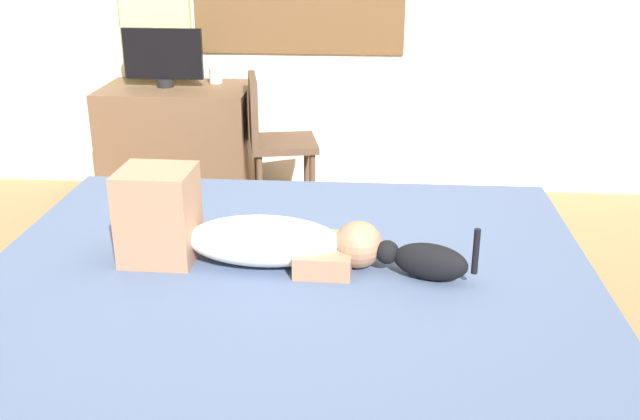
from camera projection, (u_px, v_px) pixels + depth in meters
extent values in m
plane|color=olive|center=(257.00, 393.00, 2.75)|extent=(16.00, 16.00, 0.00)
cube|color=#997A56|center=(290.00, 376.00, 2.74)|extent=(2.24, 1.95, 0.14)
cube|color=#425170|center=(289.00, 316.00, 2.64)|extent=(2.17, 1.90, 0.38)
ellipsoid|color=silver|center=(264.00, 241.00, 2.59)|extent=(0.57, 0.28, 0.17)
sphere|color=#8C664C|center=(359.00, 245.00, 2.56)|extent=(0.17, 0.17, 0.17)
cube|color=#8C664C|center=(159.00, 215.00, 2.60)|extent=(0.27, 0.25, 0.34)
cube|color=#8C664C|center=(325.00, 255.00, 2.59)|extent=(0.21, 0.29, 0.08)
ellipsoid|color=black|center=(430.00, 262.00, 2.48)|extent=(0.28, 0.18, 0.13)
sphere|color=black|center=(387.00, 252.00, 2.53)|extent=(0.08, 0.08, 0.08)
cylinder|color=black|center=(476.00, 251.00, 2.40)|extent=(0.03, 0.03, 0.16)
cube|color=brown|center=(180.00, 146.00, 4.53)|extent=(0.90, 0.56, 0.74)
cylinder|color=black|center=(165.00, 83.00, 4.39)|extent=(0.10, 0.10, 0.05)
cube|color=black|center=(163.00, 54.00, 4.33)|extent=(0.48, 0.04, 0.30)
cylinder|color=white|center=(216.00, 76.00, 4.49)|extent=(0.08, 0.08, 0.09)
cylinder|color=#4C3828|center=(307.00, 173.00, 4.50)|extent=(0.04, 0.04, 0.44)
cylinder|color=#4C3828|center=(312.00, 189.00, 4.22)|extent=(0.04, 0.04, 0.44)
cylinder|color=#4C3828|center=(258.00, 175.00, 4.47)|extent=(0.04, 0.04, 0.44)
cylinder|color=#4C3828|center=(260.00, 192.00, 4.19)|extent=(0.04, 0.04, 0.44)
cube|color=#4C3828|center=(284.00, 143.00, 4.26)|extent=(0.45, 0.45, 0.04)
cube|color=#4C3828|center=(253.00, 109.00, 4.16)|extent=(0.11, 0.38, 0.38)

